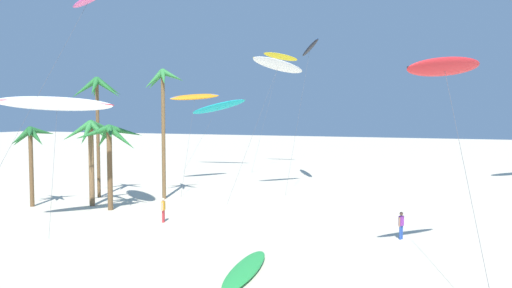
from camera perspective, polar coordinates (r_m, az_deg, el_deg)
The scene contains 16 objects.
palm_tree_0 at distance 44.89m, azimuth -17.95°, elevation 5.23°, with size 4.18×4.56×10.59m.
palm_tree_1 at distance 42.46m, azimuth -24.85°, elevation 0.46°, with size 3.45×3.38×6.40m.
palm_tree_2 at distance 42.78m, azimuth -10.78°, elevation 6.15°, with size 3.98×3.79×11.24m.
palm_tree_3 at distance 40.96m, azimuth -18.73°, elevation 0.53°, with size 4.11×4.53×6.90m.
palm_tree_4 at distance 38.81m, azimuth -16.75°, elevation 0.55°, with size 4.60×5.08×6.58m.
flying_kite_0 at distance 67.45m, azimuth -4.44°, elevation 4.35°, with size 8.27×8.24×9.72m.
flying_kite_1 at distance 68.10m, azimuth 2.87°, elevation 10.15°, with size 4.94×9.07×16.09m.
flying_kite_3 at distance 35.76m, azimuth -18.97°, elevation 15.67°, with size 6.27×10.95×15.72m.
flying_kite_4 at distance 35.13m, azimuth -22.19°, elevation 4.40°, with size 5.38×6.90×8.78m.
flying_kite_5 at distance 50.81m, azimuth 6.32°, elevation 11.09°, with size 4.27×10.91×14.80m.
flying_kite_6 at distance 52.40m, azimuth -7.15°, elevation 5.48°, with size 5.31×11.03×9.78m.
flying_kite_8 at distance 46.04m, azimuth 2.62°, elevation 9.19°, with size 4.42×10.30×12.89m.
flying_kite_9 at distance 24.78m, azimuth 21.15°, elevation 8.43°, with size 3.94×9.31×10.32m.
grounded_kite_2 at distance 23.51m, azimuth -1.26°, elevation -14.43°, with size 1.98×6.27×0.29m.
person_foreground_walker at distance 30.34m, azimuth 16.60°, elevation -8.97°, with size 0.31×0.47×1.63m.
person_near_left at distance 34.05m, azimuth -10.77°, elevation -7.46°, with size 0.26×0.50×1.68m.
Camera 1 is at (10.35, -1.56, 7.44)m, focal length 34.25 mm.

